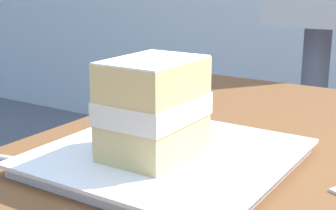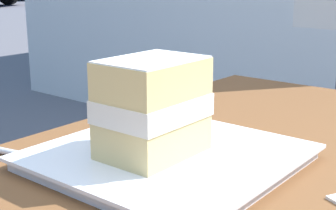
# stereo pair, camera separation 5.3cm
# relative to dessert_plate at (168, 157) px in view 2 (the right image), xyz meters

# --- Properties ---
(dessert_plate) EXTENTS (0.26, 0.26, 0.02)m
(dessert_plate) POSITION_rel_dessert_plate_xyz_m (0.00, 0.00, 0.00)
(dessert_plate) COLOR white
(dessert_plate) RESTS_ON patio_table
(cake_slice) EXTENTS (0.11, 0.09, 0.10)m
(cake_slice) POSITION_rel_dessert_plate_xyz_m (0.02, -0.01, 0.06)
(cake_slice) COLOR #E0C17A
(cake_slice) RESTS_ON dessert_plate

